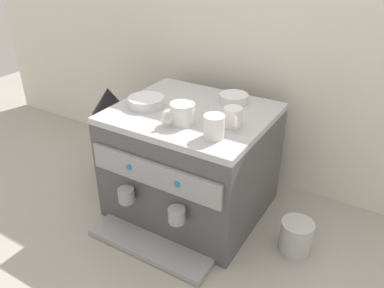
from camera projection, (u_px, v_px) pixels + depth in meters
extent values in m
plane|color=#9E998E|center=(192.00, 205.00, 1.56)|extent=(4.00, 4.00, 0.00)
cube|color=silver|center=(235.00, 71.00, 1.59)|extent=(2.80, 0.03, 0.91)
cube|color=#4C4C51|center=(192.00, 163.00, 1.46)|extent=(0.54, 0.47, 0.39)
cube|color=#B7B7BC|center=(192.00, 113.00, 1.36)|extent=(0.54, 0.47, 0.02)
cube|color=#939399|center=(153.00, 174.00, 1.24)|extent=(0.49, 0.01, 0.09)
cylinder|color=#1E7AB7|center=(129.00, 167.00, 1.28)|extent=(0.02, 0.01, 0.02)
cylinder|color=#1E7AB7|center=(177.00, 184.00, 1.19)|extent=(0.02, 0.01, 0.02)
cube|color=#939399|center=(150.00, 246.00, 1.34)|extent=(0.46, 0.12, 0.02)
cylinder|color=#939399|center=(126.00, 195.00, 1.32)|extent=(0.06, 0.06, 0.05)
cylinder|color=#939399|center=(177.00, 215.00, 1.23)|extent=(0.06, 0.06, 0.05)
cylinder|color=white|center=(182.00, 113.00, 1.25)|extent=(0.08, 0.08, 0.07)
torus|color=white|center=(169.00, 117.00, 1.23)|extent=(0.03, 0.05, 0.05)
cylinder|color=white|center=(233.00, 117.00, 1.24)|extent=(0.06, 0.06, 0.06)
torus|color=white|center=(235.00, 122.00, 1.20)|extent=(0.04, 0.04, 0.05)
cylinder|color=white|center=(214.00, 127.00, 1.16)|extent=(0.06, 0.06, 0.07)
torus|color=white|center=(218.00, 120.00, 1.20)|extent=(0.02, 0.05, 0.05)
cylinder|color=white|center=(146.00, 102.00, 1.38)|extent=(0.13, 0.13, 0.03)
cylinder|color=white|center=(147.00, 105.00, 1.39)|extent=(0.07, 0.07, 0.01)
cylinder|color=white|center=(234.00, 98.00, 1.41)|extent=(0.11, 0.11, 0.03)
cylinder|color=white|center=(234.00, 101.00, 1.42)|extent=(0.06, 0.06, 0.01)
cylinder|color=#939399|center=(114.00, 142.00, 1.71)|extent=(0.15, 0.15, 0.29)
cone|color=black|center=(109.00, 100.00, 1.61)|extent=(0.15, 0.15, 0.11)
cylinder|color=#B7B7BC|center=(296.00, 236.00, 1.32)|extent=(0.11, 0.11, 0.11)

